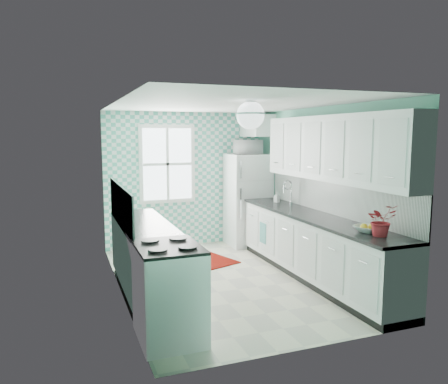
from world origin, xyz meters
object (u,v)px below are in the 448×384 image
object	(u,v)px
potted_plant	(381,220)
stove	(169,291)
ceiling_light	(250,115)
fruit_bowl	(368,229)
sink	(282,205)
fridge	(248,200)
microwave	(248,147)

from	to	relation	value
potted_plant	stove	bearing A→B (deg)	173.31
ceiling_light	fruit_bowl	distance (m)	1.95
potted_plant	sink	bearing A→B (deg)	89.90
ceiling_light	fruit_bowl	xyz separation A→B (m)	(1.20, -0.75, -1.34)
fridge	microwave	xyz separation A→B (m)	(0.00, 0.00, 0.99)
potted_plant	microwave	size ratio (longest dim) A/B	0.77
stove	microwave	world-z (taller)	microwave
fridge	stove	distance (m)	4.04
fruit_bowl	microwave	size ratio (longest dim) A/B	0.65
sink	microwave	bearing A→B (deg)	93.39
ceiling_light	potted_plant	xyz separation A→B (m)	(1.20, -0.98, -1.20)
fruit_bowl	microwave	world-z (taller)	microwave
fridge	sink	size ratio (longest dim) A/B	3.24
ceiling_light	microwave	world-z (taller)	ceiling_light
fridge	potted_plant	xyz separation A→B (m)	(0.09, -3.58, 0.26)
sink	potted_plant	world-z (taller)	sink
ceiling_light	sink	size ratio (longest dim) A/B	0.66
fridge	stove	xyz separation A→B (m)	(-2.31, -3.30, -0.36)
fridge	stove	world-z (taller)	fridge
stove	fridge	bearing A→B (deg)	52.19
ceiling_light	microwave	bearing A→B (deg)	66.92
sink	fruit_bowl	distance (m)	2.16
fridge	sink	distance (m)	1.21
fruit_bowl	potted_plant	world-z (taller)	potted_plant
sink	stove	bearing A→B (deg)	-139.98
fridge	microwave	world-z (taller)	microwave
fridge	stove	size ratio (longest dim) A/B	1.79
stove	potted_plant	size ratio (longest dim) A/B	2.61
potted_plant	microwave	distance (m)	3.66
stove	potted_plant	distance (m)	2.49
ceiling_light	sink	world-z (taller)	ceiling_light
potted_plant	microwave	world-z (taller)	microwave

